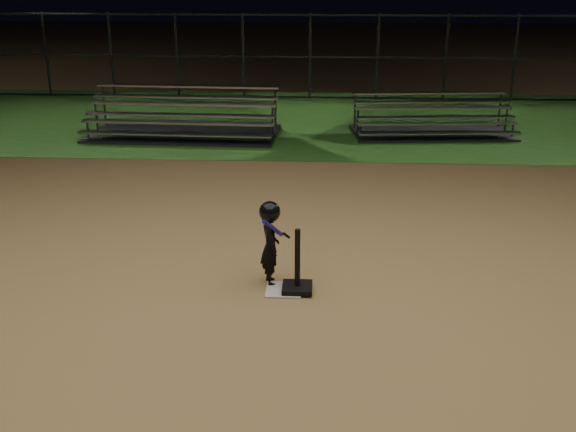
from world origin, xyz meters
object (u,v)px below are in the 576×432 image
object	(u,v)px
bleacher_right	(432,127)
batting_tee	(297,279)
bleacher_left	(183,126)
home_plate	(284,290)
child_batter	(270,241)

from	to	relation	value
bleacher_right	batting_tee	bearing A→B (deg)	-113.87
bleacher_left	bleacher_right	xyz separation A→B (m)	(5.96, 0.45, -0.04)
home_plate	bleacher_left	size ratio (longest dim) A/B	0.10
bleacher_right	child_batter	bearing A→B (deg)	-116.49
batting_tee	child_batter	distance (m)	0.60
bleacher_left	bleacher_right	bearing A→B (deg)	6.51
home_plate	bleacher_right	world-z (taller)	bleacher_right
home_plate	batting_tee	distance (m)	0.24
home_plate	child_batter	world-z (taller)	child_batter
child_batter	bleacher_left	size ratio (longest dim) A/B	0.25
child_batter	bleacher_right	bearing A→B (deg)	-38.30
batting_tee	bleacher_right	world-z (taller)	bleacher_right
bleacher_left	bleacher_right	distance (m)	5.98
bleacher_left	child_batter	bearing A→B (deg)	-68.95
home_plate	batting_tee	world-z (taller)	batting_tee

